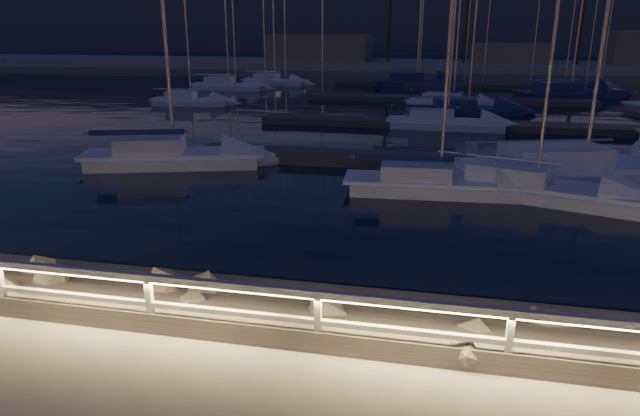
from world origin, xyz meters
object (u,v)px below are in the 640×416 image
Objects in this scene: sailboat_a at (170,155)px; sailboat_m at (273,81)px; guard_rail at (439,319)px; sailboat_b at (435,182)px; sailboat_e at (189,100)px; sailboat_i at (227,85)px; sailboat_g at (465,109)px; sailboat_f at (444,121)px; sailboat_c at (530,185)px; sailboat_n at (415,81)px; sailboat_j at (450,103)px; sailboat_d at (578,167)px; sailboat_k at (568,92)px.

sailboat_m is at bearing 82.29° from sailboat_a.
sailboat_b reaches higher than guard_rail.
sailboat_i reaches higher than sailboat_e.
sailboat_g is (12.74, 17.73, -0.06)m from sailboat_a.
sailboat_f reaches higher than sailboat_b.
sailboat_c is 29.68m from sailboat_e.
sailboat_n is (15.82, 18.47, 0.08)m from sailboat_e.
sailboat_f reaches higher than sailboat_e.
sailboat_c is (2.99, 12.23, -0.97)m from guard_rail.
sailboat_g is at bearing -37.81° from sailboat_m.
sailboat_f is 8.57m from sailboat_j.
sailboat_i is 1.03× the size of sailboat_j.
sailboat_a is at bearing -74.69° from sailboat_e.
sailboat_g reaches higher than guard_rail.
sailboat_b is at bearing -74.53° from sailboat_j.
sailboat_c is at bearing -75.86° from sailboat_f.
guard_rail is 25.81m from sailboat_f.
sailboat_c is 1.03× the size of sailboat_g.
sailboat_g reaches higher than sailboat_m.
sailboat_g is 1.06× the size of sailboat_j.
guard_rail is 3.04× the size of sailboat_n.
sailboat_f is (-5.21, 10.58, -0.07)m from sailboat_d.
guard_rail is 12.03m from sailboat_b.
sailboat_f is at bearing -75.62° from sailboat_j.
sailboat_c reaches higher than sailboat_e.
guard_rail is 51.31m from sailboat_m.
sailboat_d is at bearing 71.35° from guard_rail.
sailboat_k is at bearing 77.12° from guard_rail.
sailboat_a reaches higher than sailboat_g.
sailboat_n is (16.98, 7.57, 0.03)m from sailboat_i.
sailboat_m is at bearing 109.59° from guard_rail.
sailboat_e is at bearing 176.01° from sailboat_k.
sailboat_a is 30.54m from sailboat_i.
sailboat_f is at bearing 98.22° from sailboat_d.
sailboat_c is 0.87× the size of sailboat_n.
sailboat_m is (2.93, 5.23, -0.01)m from sailboat_i.
sailboat_e is (-7.51, 18.38, -0.07)m from sailboat_a.
sailboat_n is at bearing 42.50° from sailboat_e.
sailboat_g is at bearing -54.03° from sailboat_j.
sailboat_k is (8.58, 11.59, 0.07)m from sailboat_g.
sailboat_b is at bearing -167.28° from sailboat_d.
sailboat_d is 29.49m from sailboat_e.
sailboat_e is 0.83× the size of sailboat_g.
guard_rail is at bearing -103.81° from sailboat_g.
sailboat_g is at bearing -151.28° from sailboat_k.
sailboat_j is 22.41m from sailboat_m.
guard_rail is at bearing -92.57° from sailboat_b.
sailboat_b is at bearing -26.48° from sailboat_a.
sailboat_g is 19.63m from sailboat_n.
sailboat_g reaches higher than sailboat_j.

